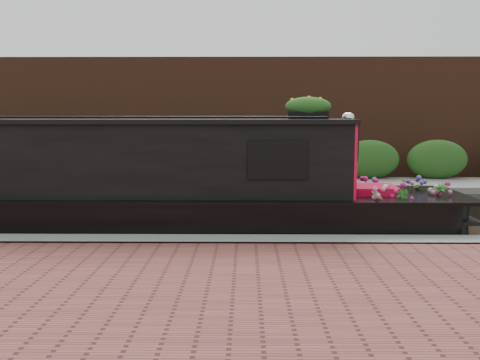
{
  "coord_description": "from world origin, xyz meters",
  "views": [
    {
      "loc": [
        0.69,
        -11.18,
        2.11
      ],
      "look_at": [
        0.57,
        -0.6,
        0.81
      ],
      "focal_mm": 40.0,
      "sensor_mm": 36.0,
      "label": 1
    }
  ],
  "objects": [
    {
      "name": "rope_fender",
      "position": [
        4.64,
        -1.99,
        0.15
      ],
      "size": [
        0.29,
        0.38,
        0.29
      ],
      "primitive_type": "cylinder",
      "rotation": [
        1.57,
        0.0,
        0.0
      ],
      "color": "brown",
      "rests_on": "ground"
    },
    {
      "name": "narrowboat",
      "position": [
        -1.43,
        -1.99,
        0.78
      ],
      "size": [
        11.19,
        1.96,
        2.62
      ],
      "rotation": [
        0.0,
        0.0,
        -0.0
      ],
      "color": "black",
      "rests_on": "ground"
    },
    {
      "name": "near_bank_coping",
      "position": [
        0.0,
        -3.3,
        0.0
      ],
      "size": [
        40.0,
        0.6,
        0.5
      ],
      "primitive_type": "cube",
      "color": "gray",
      "rests_on": "ground"
    },
    {
      "name": "ground",
      "position": [
        0.0,
        0.0,
        0.0
      ],
      "size": [
        80.0,
        80.0,
        0.0
      ],
      "primitive_type": "plane",
      "color": "black",
      "rests_on": "ground"
    },
    {
      "name": "far_hedge",
      "position": [
        0.0,
        5.1,
        0.0
      ],
      "size": [
        40.0,
        1.1,
        2.8
      ],
      "primitive_type": "cube",
      "color": "#234D19",
      "rests_on": "ground"
    },
    {
      "name": "far_bank_path",
      "position": [
        0.0,
        4.2,
        0.0
      ],
      "size": [
        40.0,
        2.4,
        0.34
      ],
      "primitive_type": "cube",
      "color": "slate",
      "rests_on": "ground"
    },
    {
      "name": "far_brick_wall",
      "position": [
        0.0,
        7.2,
        0.0
      ],
      "size": [
        40.0,
        1.0,
        8.0
      ],
      "primitive_type": "cube",
      "color": "#4C2A19",
      "rests_on": "ground"
    }
  ]
}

